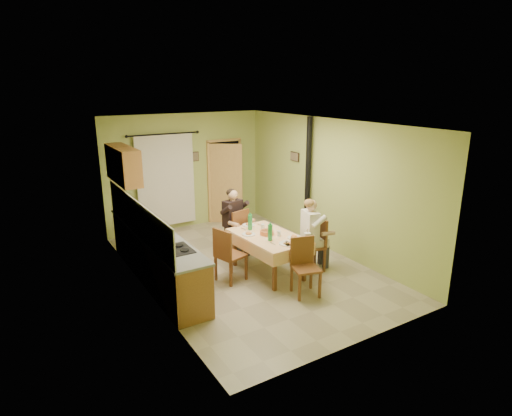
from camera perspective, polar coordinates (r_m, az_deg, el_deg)
floor at (r=8.49m, az=-1.10°, el=-7.88°), size 4.00×6.00×0.01m
room_shell at (r=7.92m, az=-1.17°, el=4.21°), size 4.04×6.04×2.82m
kitchen_run at (r=8.01m, az=-13.25°, el=-6.14°), size 0.64×3.64×1.56m
upper_cabinets at (r=8.78m, az=-17.31°, el=5.54°), size 0.35×1.40×0.70m
curtain at (r=10.40m, az=-11.91°, el=3.66°), size 1.70×0.07×2.22m
doorway at (r=11.01m, az=-4.11°, el=3.54°), size 0.96×0.54×2.15m
dining_table at (r=8.11m, az=1.65°, el=-6.17°), size 1.04×1.62×0.76m
tableware at (r=7.87m, az=2.23°, el=-3.40°), size 0.87×1.64×0.33m
chair_far at (r=8.97m, az=-2.87°, el=-4.52°), size 0.55×0.55×1.01m
chair_near at (r=7.40m, az=6.58°, el=-9.32°), size 0.52×0.52×0.99m
chair_right at (r=8.36m, az=7.37°, el=-6.24°), size 0.55×0.55×1.03m
chair_left at (r=7.86m, az=-3.45°, el=-7.63°), size 0.56×0.56×1.02m
man_far at (r=8.79m, az=-2.99°, el=-0.92°), size 0.64×0.55×1.39m
man_right at (r=8.15m, az=7.42°, el=-2.44°), size 0.54×0.63×1.39m
stove_flue at (r=9.64m, az=6.84°, el=1.44°), size 0.24×0.24×2.80m
picture_back at (r=10.66m, az=-8.13°, el=6.82°), size 0.19×0.03×0.23m
picture_right at (r=9.97m, az=5.18°, el=6.84°), size 0.03×0.31×0.21m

